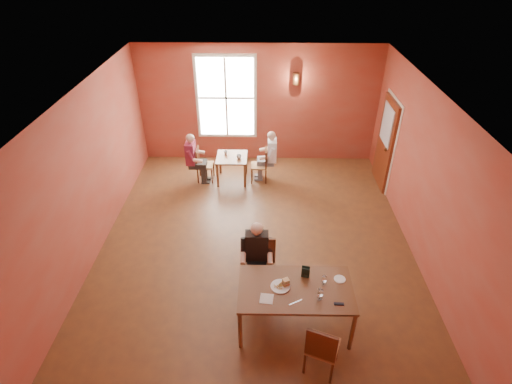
{
  "coord_description": "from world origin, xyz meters",
  "views": [
    {
      "loc": [
        0.11,
        -6.07,
        5.17
      ],
      "look_at": [
        0.0,
        0.2,
        1.05
      ],
      "focal_mm": 28.0,
      "sensor_mm": 36.0,
      "label": 1
    }
  ],
  "objects_px": {
    "diner_maroon": "(204,158)",
    "main_table": "(294,306)",
    "second_table": "(232,168)",
    "chair_diner_main": "(262,270)",
    "diner_main": "(262,266)",
    "chair_empty": "(323,345)",
    "diner_white": "(260,158)",
    "chair_diner_maroon": "(205,164)",
    "chair_diner_white": "(259,165)"
  },
  "relations": [
    {
      "from": "diner_maroon",
      "to": "main_table",
      "type": "bearing_deg",
      "value": 24.05
    },
    {
      "from": "second_table",
      "to": "chair_diner_main",
      "type": "bearing_deg",
      "value": -78.55
    },
    {
      "from": "diner_main",
      "to": "second_table",
      "type": "bearing_deg",
      "value": -78.64
    },
    {
      "from": "chair_empty",
      "to": "diner_maroon",
      "type": "distance_m",
      "value": 5.51
    },
    {
      "from": "chair_empty",
      "to": "diner_white",
      "type": "bearing_deg",
      "value": 121.34
    },
    {
      "from": "diner_main",
      "to": "diner_maroon",
      "type": "distance_m",
      "value": 3.95
    },
    {
      "from": "diner_white",
      "to": "chair_diner_maroon",
      "type": "bearing_deg",
      "value": 90.0
    },
    {
      "from": "diner_main",
      "to": "chair_diner_main",
      "type": "bearing_deg",
      "value": -90.0
    },
    {
      "from": "diner_main",
      "to": "diner_maroon",
      "type": "relative_size",
      "value": 1.02
    },
    {
      "from": "diner_maroon",
      "to": "second_table",
      "type": "bearing_deg",
      "value": 90.0
    },
    {
      "from": "chair_diner_maroon",
      "to": "chair_empty",
      "type": "bearing_deg",
      "value": 23.93
    },
    {
      "from": "chair_empty",
      "to": "diner_white",
      "type": "relative_size",
      "value": 0.77
    },
    {
      "from": "diner_main",
      "to": "second_table",
      "type": "relative_size",
      "value": 1.71
    },
    {
      "from": "second_table",
      "to": "diner_maroon",
      "type": "bearing_deg",
      "value": 180.0
    },
    {
      "from": "chair_empty",
      "to": "chair_diner_white",
      "type": "relative_size",
      "value": 1.1
    },
    {
      "from": "diner_main",
      "to": "chair_empty",
      "type": "xyz_separation_m",
      "value": [
        0.84,
        -1.34,
        -0.15
      ]
    },
    {
      "from": "diner_main",
      "to": "chair_diner_white",
      "type": "xyz_separation_m",
      "value": [
        -0.09,
        3.68,
        -0.2
      ]
    },
    {
      "from": "second_table",
      "to": "diner_white",
      "type": "bearing_deg",
      "value": 0.0
    },
    {
      "from": "second_table",
      "to": "diner_maroon",
      "type": "relative_size",
      "value": 0.6
    },
    {
      "from": "chair_diner_main",
      "to": "diner_main",
      "type": "relative_size",
      "value": 0.81
    },
    {
      "from": "diner_main",
      "to": "chair_diner_maroon",
      "type": "bearing_deg",
      "value": -69.32
    },
    {
      "from": "main_table",
      "to": "diner_white",
      "type": "xyz_separation_m",
      "value": [
        -0.56,
        4.3,
        0.22
      ]
    },
    {
      "from": "diner_main",
      "to": "chair_diner_white",
      "type": "bearing_deg",
      "value": -88.6
    },
    {
      "from": "diner_main",
      "to": "chair_empty",
      "type": "bearing_deg",
      "value": 122.02
    },
    {
      "from": "second_table",
      "to": "chair_diner_maroon",
      "type": "xyz_separation_m",
      "value": [
        -0.65,
        0.0,
        0.11
      ]
    },
    {
      "from": "second_table",
      "to": "diner_maroon",
      "type": "height_order",
      "value": "diner_maroon"
    },
    {
      "from": "chair_diner_main",
      "to": "second_table",
      "type": "xyz_separation_m",
      "value": [
        -0.74,
        3.65,
        -0.18
      ]
    },
    {
      "from": "chair_empty",
      "to": "chair_diner_white",
      "type": "xyz_separation_m",
      "value": [
        -0.93,
        5.03,
        -0.04
      ]
    },
    {
      "from": "main_table",
      "to": "chair_diner_maroon",
      "type": "bearing_deg",
      "value": 113.72
    },
    {
      "from": "chair_empty",
      "to": "diner_white",
      "type": "xyz_separation_m",
      "value": [
        -0.9,
        5.03,
        0.14
      ]
    },
    {
      "from": "chair_empty",
      "to": "diner_white",
      "type": "distance_m",
      "value": 5.11
    },
    {
      "from": "chair_diner_white",
      "to": "chair_diner_maroon",
      "type": "distance_m",
      "value": 1.3
    },
    {
      "from": "diner_main",
      "to": "chair_diner_maroon",
      "type": "height_order",
      "value": "diner_main"
    },
    {
      "from": "chair_diner_white",
      "to": "diner_maroon",
      "type": "distance_m",
      "value": 1.34
    },
    {
      "from": "second_table",
      "to": "chair_diner_white",
      "type": "xyz_separation_m",
      "value": [
        0.65,
        0.0,
        0.1
      ]
    },
    {
      "from": "diner_main",
      "to": "main_table",
      "type": "bearing_deg",
      "value": 128.88
    },
    {
      "from": "chair_diner_white",
      "to": "diner_white",
      "type": "bearing_deg",
      "value": -90.0
    },
    {
      "from": "chair_diner_white",
      "to": "chair_empty",
      "type": "bearing_deg",
      "value": -169.51
    },
    {
      "from": "chair_diner_main",
      "to": "chair_empty",
      "type": "height_order",
      "value": "chair_diner_main"
    },
    {
      "from": "main_table",
      "to": "chair_diner_main",
      "type": "relative_size",
      "value": 1.67
    },
    {
      "from": "chair_diner_main",
      "to": "diner_main",
      "type": "height_order",
      "value": "diner_main"
    },
    {
      "from": "chair_diner_maroon",
      "to": "main_table",
      "type": "bearing_deg",
      "value": 23.72
    },
    {
      "from": "chair_diner_white",
      "to": "chair_diner_maroon",
      "type": "relative_size",
      "value": 0.99
    },
    {
      "from": "diner_white",
      "to": "chair_diner_maroon",
      "type": "relative_size",
      "value": 1.43
    },
    {
      "from": "second_table",
      "to": "chair_diner_white",
      "type": "height_order",
      "value": "chair_diner_white"
    },
    {
      "from": "chair_empty",
      "to": "diner_maroon",
      "type": "bearing_deg",
      "value": 135.39
    },
    {
      "from": "diner_main",
      "to": "chair_empty",
      "type": "distance_m",
      "value": 1.59
    },
    {
      "from": "diner_main",
      "to": "diner_white",
      "type": "relative_size",
      "value": 1.02
    },
    {
      "from": "chair_diner_white",
      "to": "diner_white",
      "type": "xyz_separation_m",
      "value": [
        0.03,
        0.0,
        0.19
      ]
    },
    {
      "from": "diner_white",
      "to": "diner_maroon",
      "type": "relative_size",
      "value": 1.0
    }
  ]
}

